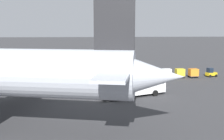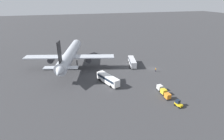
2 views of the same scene
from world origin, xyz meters
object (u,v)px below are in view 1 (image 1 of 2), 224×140
at_px(baggage_tug, 211,73).
at_px(cargo_cart_white, 167,73).
at_px(cargo_cart_orange, 193,73).
at_px(shuttle_bus_near, 47,71).
at_px(worker_person, 94,70).
at_px(shuttle_bus_far, 132,85).
at_px(cargo_cart_yellow, 180,73).

height_order(baggage_tug, cargo_cart_white, baggage_tug).
bearing_deg(baggage_tug, cargo_cart_orange, -2.58).
height_order(shuttle_bus_near, cargo_cart_orange, shuttle_bus_near).
distance_m(worker_person, cargo_cart_white, 17.74).
xyz_separation_m(shuttle_bus_near, shuttle_bus_far, (-15.73, 16.81, 0.00)).
bearing_deg(cargo_cart_white, cargo_cart_orange, 174.01).
bearing_deg(shuttle_bus_far, cargo_cart_orange, -157.91).
relative_size(worker_person, cargo_cart_white, 0.84).
distance_m(baggage_tug, cargo_cart_yellow, 7.60).
height_order(shuttle_bus_far, baggage_tug, shuttle_bus_far).
xyz_separation_m(shuttle_bus_near, baggage_tug, (-37.20, -0.21, -1.04)).
height_order(shuttle_bus_near, cargo_cart_yellow, shuttle_bus_near).
bearing_deg(shuttle_bus_near, shuttle_bus_far, 146.99).
height_order(cargo_cart_orange, cargo_cart_yellow, same).
bearing_deg(shuttle_bus_near, cargo_cart_orange, -167.38).
relative_size(shuttle_bus_near, shuttle_bus_far, 1.00).
height_order(cargo_cart_orange, cargo_cart_white, same).
bearing_deg(cargo_cart_orange, worker_person, -19.90).
distance_m(cargo_cart_yellow, cargo_cart_white, 3.04).
distance_m(shuttle_bus_near, cargo_cart_yellow, 29.64).
xyz_separation_m(worker_person, cargo_cart_orange, (-22.17, 8.03, 0.32)).
bearing_deg(cargo_cart_yellow, worker_person, -21.83).
xyz_separation_m(cargo_cart_orange, cargo_cart_white, (6.05, -0.64, 0.00)).
xyz_separation_m(shuttle_bus_far, cargo_cart_orange, (-16.92, -16.08, -0.80)).
xyz_separation_m(baggage_tug, cargo_cart_orange, (4.55, 0.93, 0.25)).
xyz_separation_m(cargo_cart_orange, cargo_cart_yellow, (3.02, -0.36, 0.00)).
bearing_deg(cargo_cart_orange, cargo_cart_yellow, -6.74).
xyz_separation_m(shuttle_bus_far, cargo_cart_yellow, (-13.89, -16.44, -0.80)).
distance_m(shuttle_bus_near, baggage_tug, 37.21).
height_order(shuttle_bus_near, baggage_tug, shuttle_bus_near).
bearing_deg(shuttle_bus_near, cargo_cart_white, -166.31).
bearing_deg(cargo_cart_yellow, cargo_cart_white, -5.25).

